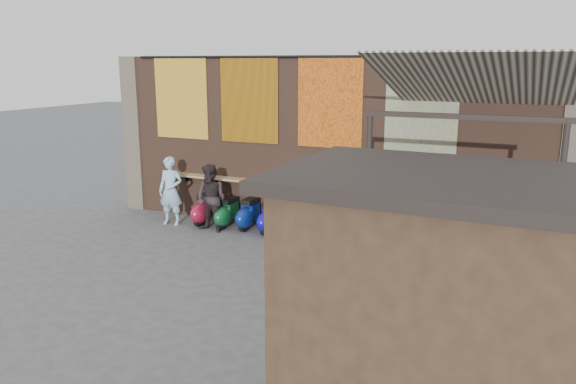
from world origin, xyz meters
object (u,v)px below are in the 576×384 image
at_px(scooter_stool_4, 292,221).
at_px(shopper_navy, 505,261).
at_px(market_stall, 431,327).
at_px(scooter_stool_1, 227,213).
at_px(scooter_stool_2, 249,214).
at_px(diner_right, 211,199).
at_px(shelf_box, 297,179).
at_px(shopper_tan, 357,226).
at_px(shopper_grey, 547,277).
at_px(scooter_stool_5, 316,223).
at_px(scooter_stool_0, 205,209).
at_px(scooter_stool_6, 340,224).
at_px(diner_left, 171,191).
at_px(scooter_stool_3, 270,218).
at_px(scooter_stool_8, 393,232).
at_px(scooter_stool_7, 366,229).
at_px(scooter_stool_9, 419,233).

relative_size(scooter_stool_4, shopper_navy, 0.41).
bearing_deg(market_stall, scooter_stool_4, 125.77).
height_order(scooter_stool_1, scooter_stool_2, scooter_stool_2).
xyz_separation_m(scooter_stool_1, diner_right, (-0.14, -0.46, 0.44)).
bearing_deg(scooter_stool_2, shelf_box, 12.65).
bearing_deg(shopper_navy, shopper_tan, -30.22).
bearing_deg(shopper_tan, shopper_grey, -59.64).
xyz_separation_m(scooter_stool_5, shopper_navy, (4.05, -2.34, 0.49)).
relative_size(scooter_stool_0, scooter_stool_2, 1.04).
height_order(scooter_stool_1, shopper_tan, shopper_tan).
bearing_deg(scooter_stool_1, scooter_stool_6, 0.52).
xyz_separation_m(scooter_stool_0, scooter_stool_2, (1.15, 0.08, -0.02)).
distance_m(scooter_stool_6, diner_left, 4.24).
distance_m(scooter_stool_3, shopper_navy, 5.72).
height_order(scooter_stool_3, diner_right, diner_right).
relative_size(shopper_navy, shopper_tan, 0.95).
bearing_deg(scooter_stool_3, shopper_navy, -24.17).
xyz_separation_m(scooter_stool_6, shopper_navy, (3.48, -2.35, 0.46)).
relative_size(scooter_stool_1, diner_right, 0.47).
relative_size(scooter_stool_1, scooter_stool_2, 0.97).
bearing_deg(shopper_grey, scooter_stool_4, -23.86).
bearing_deg(scooter_stool_0, diner_right, -44.16).
distance_m(scooter_stool_2, scooter_stool_5, 1.73).
bearing_deg(shopper_tan, scooter_stool_8, 38.27).
bearing_deg(diner_left, scooter_stool_2, 4.05).
distance_m(scooter_stool_5, shopper_grey, 5.37).
bearing_deg(scooter_stool_0, scooter_stool_7, 1.23).
relative_size(scooter_stool_2, shopper_grey, 0.48).
distance_m(scooter_stool_2, diner_left, 2.00).
xyz_separation_m(scooter_stool_9, diner_left, (-5.91, -0.34, 0.42)).
xyz_separation_m(scooter_stool_2, scooter_stool_6, (2.29, -0.04, 0.04)).
relative_size(scooter_stool_3, shopper_navy, 0.44).
bearing_deg(shopper_navy, market_stall, 68.33).
xyz_separation_m(shelf_box, scooter_stool_2, (-1.13, -0.25, -0.90)).
xyz_separation_m(scooter_stool_8, diner_right, (-4.15, -0.51, 0.42)).
xyz_separation_m(scooter_stool_4, diner_right, (-1.85, -0.46, 0.45)).
bearing_deg(scooter_stool_7, scooter_stool_9, -3.28).
bearing_deg(scooter_stool_6, shopper_tan, -61.61).
bearing_deg(scooter_stool_1, diner_right, -107.09).
bearing_deg(diner_left, diner_right, -13.69).
relative_size(scooter_stool_8, scooter_stool_9, 0.89).
bearing_deg(scooter_stool_9, scooter_stool_1, -179.99).
bearing_deg(scooter_stool_7, scooter_stool_1, -178.88).
distance_m(shelf_box, market_stall, 7.69).
bearing_deg(shopper_grey, scooter_stool_6, -30.18).
bearing_deg(scooter_stool_7, scooter_stool_5, -177.10).
relative_size(shopper_navy, market_stall, 0.62).
height_order(scooter_stool_6, market_stall, market_stall).
height_order(scooter_stool_5, shopper_grey, shopper_grey).
relative_size(scooter_stool_9, shopper_grey, 0.54).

